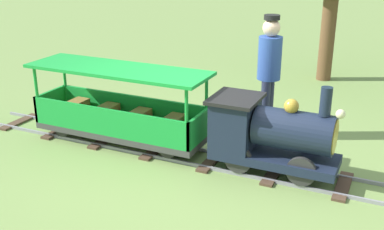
# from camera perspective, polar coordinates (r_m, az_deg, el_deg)

# --- Properties ---
(ground_plane) EXTENTS (60.00, 60.00, 0.00)m
(ground_plane) POSITION_cam_1_polar(r_m,az_deg,el_deg) (5.72, 0.96, -5.33)
(ground_plane) COLOR #75934C
(track) EXTENTS (0.66, 6.05, 0.04)m
(track) POSITION_cam_1_polar(r_m,az_deg,el_deg) (5.79, -1.01, -4.79)
(track) COLOR gray
(track) RESTS_ON ground_plane
(locomotive) EXTENTS (0.62, 1.45, 1.05)m
(locomotive) POSITION_cam_1_polar(r_m,az_deg,el_deg) (5.27, 9.29, -2.13)
(locomotive) COLOR #192338
(locomotive) RESTS_ON ground_plane
(passenger_car) EXTENTS (0.72, 2.35, 0.97)m
(passenger_car) POSITION_cam_1_polar(r_m,az_deg,el_deg) (6.06, -8.72, 0.28)
(passenger_car) COLOR #3F3F3F
(passenger_car) RESTS_ON ground_plane
(conductor_person) EXTENTS (0.30, 0.30, 1.62)m
(conductor_person) POSITION_cam_1_polar(r_m,az_deg,el_deg) (6.14, 9.31, 5.73)
(conductor_person) COLOR #282D47
(conductor_person) RESTS_ON ground_plane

